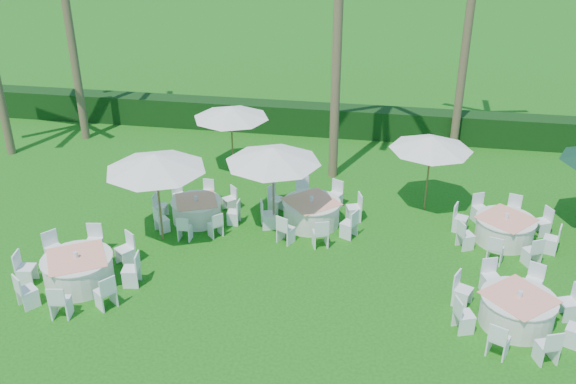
{
  "coord_description": "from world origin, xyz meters",
  "views": [
    {
      "loc": [
        2.01,
        -13.04,
        9.93
      ],
      "look_at": [
        -0.86,
        3.81,
        1.3
      ],
      "focal_mm": 40.0,
      "sensor_mm": 36.0,
      "label": 1
    }
  ],
  "objects_px": {
    "banquet_table_c": "(517,310)",
    "umbrella_c": "(231,112)",
    "banquet_table_a": "(78,270)",
    "banquet_table_f": "(505,229)",
    "banquet_table_e": "(311,212)",
    "umbrella_a": "(155,162)",
    "umbrella_b": "(273,155)",
    "umbrella_d": "(431,143)",
    "banquet_table_d": "(197,210)"
  },
  "relations": [
    {
      "from": "banquet_table_d",
      "to": "umbrella_d",
      "type": "relative_size",
      "value": 1.05
    },
    {
      "from": "banquet_table_e",
      "to": "umbrella_a",
      "type": "bearing_deg",
      "value": -158.68
    },
    {
      "from": "banquet_table_a",
      "to": "umbrella_b",
      "type": "height_order",
      "value": "umbrella_b"
    },
    {
      "from": "banquet_table_c",
      "to": "banquet_table_f",
      "type": "xyz_separation_m",
      "value": [
        0.21,
        4.0,
        -0.02
      ]
    },
    {
      "from": "banquet_table_e",
      "to": "umbrella_c",
      "type": "height_order",
      "value": "umbrella_c"
    },
    {
      "from": "banquet_table_a",
      "to": "banquet_table_c",
      "type": "bearing_deg",
      "value": 0.95
    },
    {
      "from": "umbrella_c",
      "to": "umbrella_d",
      "type": "distance_m",
      "value": 7.14
    },
    {
      "from": "umbrella_b",
      "to": "umbrella_d",
      "type": "bearing_deg",
      "value": 24.08
    },
    {
      "from": "banquet_table_c",
      "to": "umbrella_a",
      "type": "height_order",
      "value": "umbrella_a"
    },
    {
      "from": "umbrella_b",
      "to": "umbrella_c",
      "type": "distance_m",
      "value": 4.55
    },
    {
      "from": "umbrella_b",
      "to": "umbrella_c",
      "type": "relative_size",
      "value": 1.06
    },
    {
      "from": "banquet_table_c",
      "to": "umbrella_d",
      "type": "distance_m",
      "value": 6.32
    },
    {
      "from": "banquet_table_e",
      "to": "umbrella_b",
      "type": "xyz_separation_m",
      "value": [
        -1.1,
        -0.47,
        2.05
      ]
    },
    {
      "from": "banquet_table_a",
      "to": "banquet_table_d",
      "type": "distance_m",
      "value": 4.39
    },
    {
      "from": "banquet_table_e",
      "to": "umbrella_a",
      "type": "distance_m",
      "value": 5.04
    },
    {
      "from": "banquet_table_a",
      "to": "umbrella_d",
      "type": "relative_size",
      "value": 1.25
    },
    {
      "from": "banquet_table_f",
      "to": "umbrella_a",
      "type": "relative_size",
      "value": 1.02
    },
    {
      "from": "banquet_table_a",
      "to": "banquet_table_f",
      "type": "bearing_deg",
      "value": 20.09
    },
    {
      "from": "umbrella_a",
      "to": "umbrella_b",
      "type": "distance_m",
      "value": 3.38
    },
    {
      "from": "banquet_table_f",
      "to": "umbrella_b",
      "type": "relative_size",
      "value": 1.05
    },
    {
      "from": "banquet_table_f",
      "to": "umbrella_d",
      "type": "relative_size",
      "value": 1.15
    },
    {
      "from": "banquet_table_a",
      "to": "banquet_table_c",
      "type": "distance_m",
      "value": 11.23
    },
    {
      "from": "banquet_table_a",
      "to": "banquet_table_e",
      "type": "height_order",
      "value": "banquet_table_a"
    },
    {
      "from": "banquet_table_c",
      "to": "umbrella_c",
      "type": "xyz_separation_m",
      "value": [
        -8.95,
        7.53,
        1.84
      ]
    },
    {
      "from": "umbrella_c",
      "to": "umbrella_d",
      "type": "bearing_deg",
      "value": -15.24
    },
    {
      "from": "banquet_table_a",
      "to": "banquet_table_d",
      "type": "xyz_separation_m",
      "value": [
        2.07,
        3.87,
        -0.06
      ]
    },
    {
      "from": "umbrella_d",
      "to": "umbrella_c",
      "type": "bearing_deg",
      "value": 164.76
    },
    {
      "from": "banquet_table_d",
      "to": "banquet_table_e",
      "type": "height_order",
      "value": "banquet_table_e"
    },
    {
      "from": "banquet_table_a",
      "to": "umbrella_c",
      "type": "bearing_deg",
      "value": 73.53
    },
    {
      "from": "banquet_table_d",
      "to": "umbrella_a",
      "type": "xyz_separation_m",
      "value": [
        -0.68,
        -1.29,
        2.16
      ]
    },
    {
      "from": "banquet_table_d",
      "to": "umbrella_c",
      "type": "distance_m",
      "value": 4.29
    },
    {
      "from": "banquet_table_e",
      "to": "banquet_table_f",
      "type": "xyz_separation_m",
      "value": [
        5.79,
        -0.07,
        -0.01
      ]
    },
    {
      "from": "umbrella_a",
      "to": "umbrella_b",
      "type": "xyz_separation_m",
      "value": [
        3.17,
        1.19,
        -0.06
      ]
    },
    {
      "from": "umbrella_a",
      "to": "umbrella_c",
      "type": "relative_size",
      "value": 1.08
    },
    {
      "from": "banquet_table_c",
      "to": "umbrella_b",
      "type": "height_order",
      "value": "umbrella_b"
    },
    {
      "from": "banquet_table_c",
      "to": "banquet_table_e",
      "type": "distance_m",
      "value": 6.9
    },
    {
      "from": "banquet_table_e",
      "to": "umbrella_d",
      "type": "bearing_deg",
      "value": 24.33
    },
    {
      "from": "banquet_table_a",
      "to": "umbrella_a",
      "type": "relative_size",
      "value": 1.12
    },
    {
      "from": "banquet_table_a",
      "to": "umbrella_d",
      "type": "xyz_separation_m",
      "value": [
        9.17,
        5.84,
        1.9
      ]
    },
    {
      "from": "banquet_table_d",
      "to": "umbrella_b",
      "type": "bearing_deg",
      "value": -2.19
    },
    {
      "from": "banquet_table_f",
      "to": "umbrella_a",
      "type": "bearing_deg",
      "value": -170.97
    },
    {
      "from": "banquet_table_e",
      "to": "umbrella_a",
      "type": "height_order",
      "value": "umbrella_a"
    },
    {
      "from": "umbrella_b",
      "to": "umbrella_c",
      "type": "bearing_deg",
      "value": 119.98
    },
    {
      "from": "umbrella_b",
      "to": "banquet_table_a",
      "type": "bearing_deg",
      "value": -140.32
    },
    {
      "from": "umbrella_a",
      "to": "banquet_table_d",
      "type": "bearing_deg",
      "value": 61.97
    },
    {
      "from": "banquet_table_e",
      "to": "umbrella_d",
      "type": "height_order",
      "value": "umbrella_d"
    },
    {
      "from": "banquet_table_a",
      "to": "banquet_table_c",
      "type": "height_order",
      "value": "banquet_table_a"
    },
    {
      "from": "banquet_table_f",
      "to": "banquet_table_e",
      "type": "bearing_deg",
      "value": 179.34
    },
    {
      "from": "banquet_table_c",
      "to": "umbrella_c",
      "type": "relative_size",
      "value": 1.14
    },
    {
      "from": "banquet_table_a",
      "to": "umbrella_b",
      "type": "bearing_deg",
      "value": 39.68
    }
  ]
}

